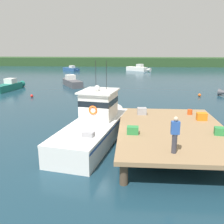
{
  "coord_description": "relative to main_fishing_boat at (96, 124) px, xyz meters",
  "views": [
    {
      "loc": [
        2.43,
        -13.65,
        5.67
      ],
      "look_at": [
        1.2,
        2.56,
        1.4
      ],
      "focal_mm": 40.4,
      "sensor_mm": 36.0,
      "label": 1
    }
  ],
  "objects": [
    {
      "name": "bait_bucket",
      "position": [
        6.11,
        1.95,
        0.36
      ],
      "size": [
        0.32,
        0.32,
        0.34
      ],
      "primitive_type": "cylinder",
      "color": "#E04C19",
      "rests_on": "dock"
    },
    {
      "name": "ground_plane",
      "position": [
        -0.31,
        -1.11,
        -1.01
      ],
      "size": [
        200.0,
        200.0,
        0.0
      ],
      "primitive_type": "plane",
      "color": "#193847"
    },
    {
      "name": "crate_stack_near_edge",
      "position": [
        6.79,
        -2.03,
        0.39
      ],
      "size": [
        0.67,
        0.54,
        0.4
      ],
      "primitive_type": "cube",
      "rotation": [
        0.0,
        0.0,
        -0.18
      ],
      "color": "#2D8442",
      "rests_on": "dock"
    },
    {
      "name": "mooring_buoy_channel_marker",
      "position": [
        10.06,
        14.57,
        -0.83
      ],
      "size": [
        0.35,
        0.35,
        0.35
      ],
      "primitive_type": "sphere",
      "color": "#EA5B19",
      "rests_on": "ground"
    },
    {
      "name": "moored_boat_mid_harbor",
      "position": [
        -11.96,
        44.08,
        -0.57
      ],
      "size": [
        4.58,
        3.78,
        1.27
      ],
      "color": "#285184",
      "rests_on": "ground"
    },
    {
      "name": "crate_stack_mid_dock",
      "position": [
        2.88,
        1.71,
        0.42
      ],
      "size": [
        0.62,
        0.47,
        0.46
      ],
      "primitive_type": "cube",
      "rotation": [
        0.0,
        0.0,
        0.06
      ],
      "color": "#9E9EA3",
      "rests_on": "dock"
    },
    {
      "name": "crate_single_by_cleat",
      "position": [
        2.26,
        -2.22,
        0.39
      ],
      "size": [
        0.61,
        0.46,
        0.4
      ],
      "primitive_type": "cube",
      "rotation": [
        0.0,
        0.0,
        -0.03
      ],
      "color": "#2D8442",
      "rests_on": "dock"
    },
    {
      "name": "mooring_buoy_inshore",
      "position": [
        -0.55,
        15.71,
        -0.81
      ],
      "size": [
        0.39,
        0.39,
        0.39
      ],
      "primitive_type": "sphere",
      "color": "#EA5B19",
      "rests_on": "ground"
    },
    {
      "name": "far_shoreline",
      "position": [
        -0.31,
        60.89,
        0.19
      ],
      "size": [
        120.0,
        8.0,
        2.4
      ],
      "primitive_type": "cube",
      "color": "#284723",
      "rests_on": "ground"
    },
    {
      "name": "moored_boat_off_the_point",
      "position": [
        3.75,
        45.06,
        -0.46
      ],
      "size": [
        5.85,
        4.71,
        1.6
      ],
      "color": "white",
      "rests_on": "ground"
    },
    {
      "name": "moored_boat_far_right",
      "position": [
        -6.57,
        21.46,
        -0.47
      ],
      "size": [
        4.2,
        5.94,
        1.57
      ],
      "color": "#4C4C51",
      "rests_on": "ground"
    },
    {
      "name": "crate_single_far",
      "position": [
        6.54,
        0.64,
        0.43
      ],
      "size": [
        0.6,
        0.45,
        0.47
      ],
      "primitive_type": "cube",
      "rotation": [
        0.0,
        0.0,
        -0.01
      ],
      "color": "orange",
      "rests_on": "dock"
    },
    {
      "name": "main_fishing_boat",
      "position": [
        0.0,
        0.0,
        0.0
      ],
      "size": [
        4.04,
        9.97,
        4.8
      ],
      "color": "white",
      "rests_on": "ground"
    },
    {
      "name": "deckhand_by_the_boat",
      "position": [
        4.02,
        -4.52,
        1.05
      ],
      "size": [
        0.36,
        0.22,
        1.63
      ],
      "color": "#383842",
      "rests_on": "dock"
    },
    {
      "name": "moored_boat_far_left",
      "position": [
        -13.98,
        17.17,
        -0.49
      ],
      "size": [
        2.27,
        6.02,
        1.5
      ],
      "color": "#196B5B",
      "rests_on": "ground"
    },
    {
      "name": "mooring_buoy_spare_mooring",
      "position": [
        -9.13,
        12.66,
        -0.84
      ],
      "size": [
        0.33,
        0.33,
        0.33
      ],
      "primitive_type": "sphere",
      "color": "red",
      "rests_on": "ground"
    },
    {
      "name": "dock",
      "position": [
        4.49,
        -1.11,
        0.07
      ],
      "size": [
        6.0,
        9.0,
        1.2
      ],
      "color": "#4C3D2D",
      "rests_on": "ground"
    }
  ]
}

